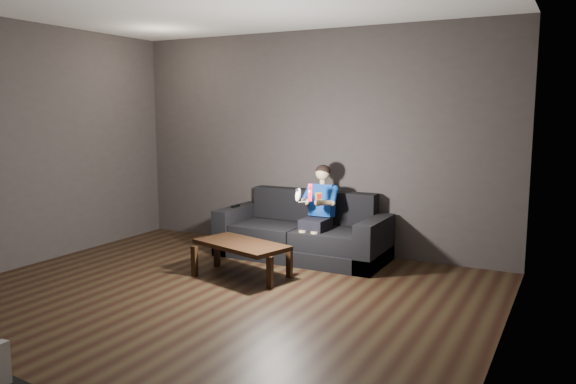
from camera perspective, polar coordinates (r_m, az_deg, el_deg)
The scene contains 9 objects.
floor at distance 5.12m, azimuth -9.80°, elevation -11.58°, with size 5.00×5.00×0.00m, color black.
back_wall at distance 6.97m, azimuth 2.55°, elevation 5.14°, with size 5.00×0.04×2.70m, color #352F2D.
right_wall at distance 3.85m, azimuth 20.71°, elevation 2.11°, with size 0.04×5.00×2.70m, color #352F2D.
sofa at distance 6.67m, azimuth 1.54°, elevation -4.53°, with size 1.99×0.86×0.77m.
child at distance 6.45m, azimuth 3.15°, elevation -1.31°, with size 0.42×0.51×1.03m.
wii_remote_red at distance 6.03m, azimuth 2.28°, elevation -0.06°, with size 0.06×0.08×0.19m.
nunchuk_white at distance 6.11m, azimuth 1.04°, elevation -0.28°, with size 0.08×0.11×0.16m.
wii_remote_black at distance 6.99m, azimuth -5.34°, elevation -1.41°, with size 0.04×0.16×0.03m.
coffee_table at distance 5.90m, azimuth -4.75°, elevation -5.60°, with size 1.10×0.75×0.37m.
Camera 1 is at (2.96, -3.80, 1.72)m, focal length 35.00 mm.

